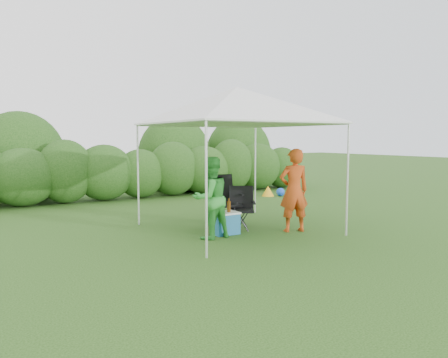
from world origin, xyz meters
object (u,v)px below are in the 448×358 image
chair_right (242,205)px  woman (211,198)px  cooler (225,223)px  canopy (237,106)px  man (294,190)px  chair_left (222,197)px

chair_right → woman: (-0.97, -0.46, 0.26)m
woman → cooler: bearing=-164.0°
canopy → cooler: (-0.39, -0.21, -2.25)m
canopy → man: (0.89, -0.70, -1.65)m
man → cooler: 1.50m
chair_left → man: bearing=-43.3°
woman → man: bearing=163.1°
canopy → chair_left: (-0.05, 0.46, -1.86)m
chair_left → cooler: bearing=-109.4°
woman → chair_right: bearing=-161.2°
chair_left → woman: bearing=-124.4°
chair_right → cooler: size_ratio=1.67×
man → woman: 1.72m
canopy → cooler: bearing=-151.7°
canopy → chair_right: size_ratio=3.61×
chair_right → man: man is taller
woman → cooler: woman is taller
canopy → man: 2.00m
chair_right → cooler: (-0.57, -0.29, -0.27)m
chair_left → cooler: chair_left is taller
chair_right → man: size_ratio=0.53×
chair_right → chair_left: bearing=152.0°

